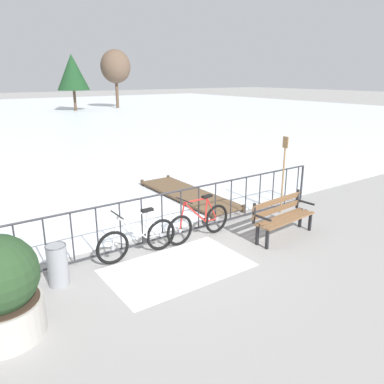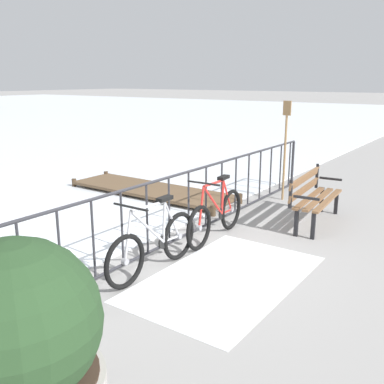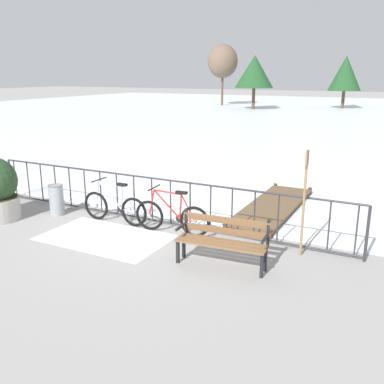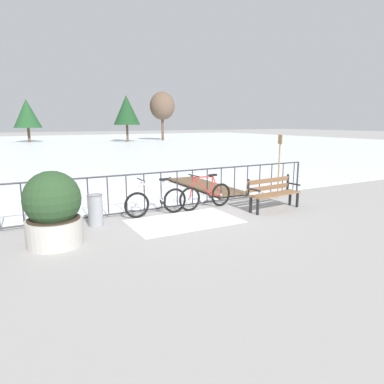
{
  "view_description": "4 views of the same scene",
  "coord_description": "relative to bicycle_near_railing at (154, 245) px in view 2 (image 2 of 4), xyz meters",
  "views": [
    {
      "loc": [
        -3.83,
        -6.51,
        3.42
      ],
      "look_at": [
        0.71,
        -0.1,
        1.0
      ],
      "focal_mm": 35.54,
      "sensor_mm": 36.0,
      "label": 1
    },
    {
      "loc": [
        -4.72,
        -3.72,
        2.39
      ],
      "look_at": [
        0.84,
        0.19,
        0.63
      ],
      "focal_mm": 41.07,
      "sensor_mm": 36.0,
      "label": 2
    },
    {
      "loc": [
        5.0,
        -7.76,
        3.27
      ],
      "look_at": [
        1.2,
        -0.38,
        0.98
      ],
      "focal_mm": 40.17,
      "sensor_mm": 36.0,
      "label": 3
    },
    {
      "loc": [
        -4.09,
        -8.38,
        2.37
      ],
      "look_at": [
        0.16,
        -0.55,
        0.55
      ],
      "focal_mm": 32.36,
      "sensor_mm": 36.0,
      "label": 4
    }
  ],
  "objects": [
    {
      "name": "wooden_dock",
      "position": [
        2.92,
        2.52,
        -0.25
      ],
      "size": [
        1.1,
        3.82,
        0.2
      ],
      "color": "brown",
      "rests_on": "ground"
    },
    {
      "name": "snow_patch",
      "position": [
        0.37,
        -0.84,
        -0.36
      ],
      "size": [
        2.61,
        1.58,
        0.01
      ],
      "primitive_type": "cube",
      "color": "white",
      "rests_on": "ground"
    },
    {
      "name": "park_bench",
      "position": [
        3.04,
        -0.93,
        0.14
      ],
      "size": [
        1.63,
        0.61,
        0.89
      ],
      "color": "brown",
      "rests_on": "ground"
    },
    {
      "name": "bicycle_second",
      "position": [
        1.48,
        0.01,
        0.0
      ],
      "size": [
        1.71,
        0.52,
        0.97
      ],
      "color": "black",
      "rests_on": "ground"
    },
    {
      "name": "trash_bin",
      "position": [
        -1.59,
        -0.16,
        0.0
      ],
      "size": [
        0.35,
        0.35,
        0.73
      ],
      "color": "gray",
      "rests_on": "ground"
    },
    {
      "name": "ground_plane",
      "position": [
        0.77,
        0.36,
        -0.37
      ],
      "size": [
        160.0,
        160.0,
        0.0
      ],
      "primitive_type": "plane",
      "color": "gray"
    },
    {
      "name": "planter_with_shrub",
      "position": [
        -2.59,
        -1.06,
        0.34
      ],
      "size": [
        1.08,
        1.08,
        1.46
      ],
      "color": "#ADA8A0",
      "rests_on": "ground"
    },
    {
      "name": "bicycle_near_railing",
      "position": [
        0.0,
        0.0,
        0.0
      ],
      "size": [
        1.71,
        0.52,
        0.97
      ],
      "color": "black",
      "rests_on": "ground"
    },
    {
      "name": "oar_upright",
      "position": [
        4.18,
        0.09,
        0.77
      ],
      "size": [
        0.04,
        0.16,
        1.98
      ],
      "color": "#937047",
      "rests_on": "ground"
    },
    {
      "name": "railing_fence",
      "position": [
        0.77,
        0.36,
        0.19
      ],
      "size": [
        9.06,
        0.06,
        1.07
      ],
      "color": "#2D2D33",
      "rests_on": "ground"
    }
  ]
}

